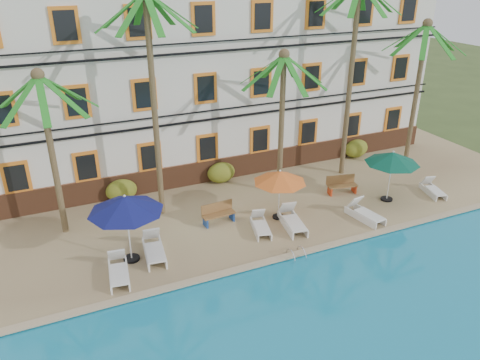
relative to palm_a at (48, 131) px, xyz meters
name	(u,v)px	position (x,y,z in m)	size (l,w,h in m)	color
ground	(300,245)	(8.90, -4.71, -4.79)	(100.00, 100.00, 0.00)	#384C23
pool_deck	(250,193)	(8.90, 0.29, -4.66)	(30.00, 12.00, 0.25)	tan
swimming_pool	(421,360)	(8.90, -11.71, -4.69)	(26.00, 12.00, 0.20)	teal
pool_coping	(312,250)	(8.90, -5.61, -4.51)	(30.00, 0.35, 0.06)	tan
hotel_building	(212,71)	(8.90, 5.27, 0.59)	(25.40, 6.44, 10.22)	silver
palm_a	(48,131)	(0.00, 0.00, 0.00)	(4.09, 4.09, 7.01)	brown
palm_b	(152,81)	(4.27, -0.06, 1.61)	(4.09, 4.09, 9.82)	brown
palm_c	(282,104)	(10.23, -0.35, 0.04)	(4.09, 4.09, 7.08)	brown
palm_d	(353,58)	(14.50, 0.33, 1.72)	(4.09, 4.09, 10.02)	brown
palm_e	(419,77)	(18.27, -0.45, 0.60)	(4.09, 4.09, 8.04)	brown
shrub_left	(121,190)	(2.80, 1.89, -3.99)	(1.50, 0.90, 1.10)	#1D5418
shrub_mid	(221,173)	(7.99, 1.89, -3.99)	(1.50, 0.90, 1.10)	#1D5418
shrub_right	(356,149)	(16.61, 1.89, -3.99)	(1.50, 0.90, 1.10)	#1D5418
umbrella_blue	(125,205)	(2.14, -3.28, -2.11)	(2.84, 2.84, 2.84)	black
umbrella_red	(280,177)	(8.95, -2.68, -2.51)	(2.37, 2.37, 2.38)	black
umbrella_green	(393,158)	(14.63, -3.28, -2.33)	(2.58, 2.58, 2.58)	black
lounger_a	(118,270)	(1.48, -4.22, -4.24)	(0.92, 1.99, 0.91)	white
lounger_b	(154,249)	(3.02, -3.37, -4.22)	(0.97, 2.12, 0.97)	white
lounger_c	(260,225)	(7.70, -3.37, -4.27)	(1.03, 1.85, 0.83)	white
lounger_d	(292,220)	(9.11, -3.64, -4.22)	(1.08, 2.15, 0.97)	white
lounger_e	(364,213)	(12.45, -4.34, -4.24)	(0.97, 2.00, 0.91)	white
lounger_f	(433,189)	(17.16, -3.68, -4.28)	(1.00, 1.77, 0.79)	white
bench_left	(218,213)	(6.29, -1.95, -4.07)	(1.53, 0.58, 0.93)	olive
bench_right	(342,184)	(13.04, -1.73, -4.07)	(1.56, 0.77, 0.93)	olive
pool_ladder	(296,256)	(8.12, -5.71, -4.54)	(0.54, 0.74, 0.74)	silver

